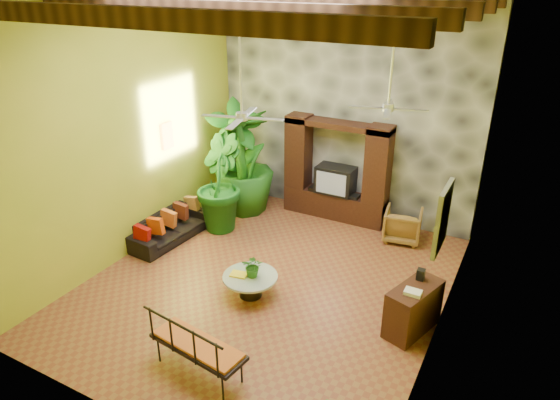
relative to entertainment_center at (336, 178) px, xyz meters
The scene contains 21 objects.
ground 3.28m from the entertainment_center, 90.00° to the right, with size 7.00×7.00×0.00m, color brown.
back_wall 1.58m from the entertainment_center, 90.00° to the left, with size 6.00×0.02×5.00m, color #9DAE27.
left_wall 4.60m from the entertainment_center, 133.73° to the right, with size 0.02×7.00×5.00m, color #9DAE27.
right_wall 4.60m from the entertainment_center, 46.27° to the right, with size 0.02×7.00×5.00m, color #9DAE27.
stone_accent_wall 1.56m from the entertainment_center, 90.00° to the left, with size 5.98×0.10×4.98m, color #34363B.
ceiling_beams 4.94m from the entertainment_center, 90.00° to the right, with size 5.95×5.36×0.22m.
entertainment_center is the anchor object (origin of this frame).
ceiling_fan_front 4.30m from the entertainment_center, 93.24° to the right, with size 1.28×1.28×1.86m.
ceiling_fan_back 3.50m from the entertainment_center, 50.43° to the right, with size 1.28×1.28×1.86m.
wall_art_mask 3.82m from the entertainment_center, 144.18° to the right, with size 0.06×0.32×0.55m, color yellow.
wall_art_painting 4.95m from the entertainment_center, 51.61° to the right, with size 0.06×0.70×0.90m, color #235281.
sofa 3.84m from the entertainment_center, 134.61° to the right, with size 1.90×0.74×0.56m, color black.
wicker_armchair 1.84m from the entertainment_center, 12.20° to the right, with size 0.74×0.76×0.69m, color olive.
tall_plant_a 2.34m from the entertainment_center, 164.90° to the right, with size 1.37×0.93×2.60m, color #1E6C1C.
tall_plant_b 2.66m from the entertainment_center, 140.22° to the right, with size 1.17×0.94×2.13m, color #17591B.
tall_plant_c 2.15m from the entertainment_center, 161.03° to the right, with size 1.37×1.37×2.46m, color #1F5E18.
coffee_table 3.68m from the entertainment_center, 91.40° to the right, with size 0.96×0.96×0.40m.
centerpiece_plant 3.61m from the entertainment_center, 90.55° to the right, with size 0.36×0.32×0.41m, color #256119.
yellow_tray 3.74m from the entertainment_center, 94.20° to the right, with size 0.29×0.21×0.03m, color yellow.
iron_bench 5.64m from the entertainment_center, 87.60° to the right, with size 1.51×0.72×0.57m.
side_console 4.19m from the entertainment_center, 50.38° to the right, with size 0.45×1.01×0.80m, color #391812.
Camera 1 is at (3.83, -6.67, 5.21)m, focal length 32.00 mm.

